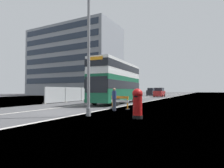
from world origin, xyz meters
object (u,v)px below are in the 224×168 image
(roadworks_barrier, at_px, (120,101))
(car_oncoming_near, at_px, (130,93))
(double_decker_bus, at_px, (117,82))
(lamppost_foreground, at_px, (89,48))
(car_receding_mid, at_px, (159,93))
(red_pillar_postbox, at_px, (137,102))
(car_receding_far, at_px, (151,92))
(pedestrian_at_kerb, at_px, (114,99))

(roadworks_barrier, distance_m, car_oncoming_near, 21.21)
(double_decker_bus, relative_size, lamppost_foreground, 1.21)
(car_oncoming_near, xyz_separation_m, car_receding_mid, (3.64, 9.13, -0.03))
(red_pillar_postbox, distance_m, car_oncoming_near, 26.25)
(red_pillar_postbox, distance_m, roadworks_barrier, 5.23)
(double_decker_bus, xyz_separation_m, red_pillar_postbox, (6.25, -10.05, -1.70))
(red_pillar_postbox, xyz_separation_m, car_receding_far, (-11.10, 42.22, 0.13))
(roadworks_barrier, xyz_separation_m, car_receding_mid, (-3.55, 29.07, 0.32))
(car_receding_mid, xyz_separation_m, car_receding_far, (-4.45, 8.94, 0.04))
(roadworks_barrier, bearing_deg, car_oncoming_near, 109.84)
(roadworks_barrier, xyz_separation_m, pedestrian_at_kerb, (0.20, -1.40, 0.20))
(lamppost_foreground, height_order, car_receding_far, lamppost_foreground)
(lamppost_foreground, bearing_deg, car_receding_mid, 96.18)
(lamppost_foreground, bearing_deg, red_pillar_postbox, 8.93)
(red_pillar_postbox, relative_size, car_oncoming_near, 0.40)
(lamppost_foreground, height_order, pedestrian_at_kerb, lamppost_foreground)
(roadworks_barrier, bearing_deg, red_pillar_postbox, -53.61)
(car_receding_mid, bearing_deg, double_decker_bus, -89.01)
(roadworks_barrier, relative_size, pedestrian_at_kerb, 1.03)
(lamppost_foreground, distance_m, car_receding_far, 43.56)
(car_oncoming_near, bearing_deg, double_decker_bus, -73.99)
(car_receding_mid, relative_size, pedestrian_at_kerb, 2.38)
(car_oncoming_near, height_order, car_receding_mid, car_oncoming_near)
(lamppost_foreground, height_order, car_receding_mid, lamppost_foreground)
(double_decker_bus, bearing_deg, roadworks_barrier, -61.67)
(roadworks_barrier, height_order, car_oncoming_near, car_oncoming_near)
(red_pillar_postbox, xyz_separation_m, pedestrian_at_kerb, (-2.90, 2.81, -0.04))
(lamppost_foreground, relative_size, pedestrian_at_kerb, 5.05)
(lamppost_foreground, bearing_deg, double_decker_bus, 107.18)
(double_decker_bus, distance_m, roadworks_barrier, 6.92)
(car_receding_mid, height_order, car_receding_far, car_receding_far)
(lamppost_foreground, xyz_separation_m, red_pillar_postbox, (3.00, 0.47, -3.24))
(car_oncoming_near, distance_m, pedestrian_at_kerb, 22.59)
(lamppost_foreground, relative_size, red_pillar_postbox, 5.27)
(red_pillar_postbox, bearing_deg, car_receding_mid, 101.30)
(red_pillar_postbox, distance_m, car_receding_far, 43.65)
(red_pillar_postbox, bearing_deg, car_oncoming_near, 113.09)
(lamppost_foreground, distance_m, pedestrian_at_kerb, 4.64)
(red_pillar_postbox, bearing_deg, car_receding_far, 104.73)
(car_receding_far, height_order, pedestrian_at_kerb, car_receding_far)
(red_pillar_postbox, relative_size, car_receding_far, 0.41)
(red_pillar_postbox, bearing_deg, roadworks_barrier, 126.39)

